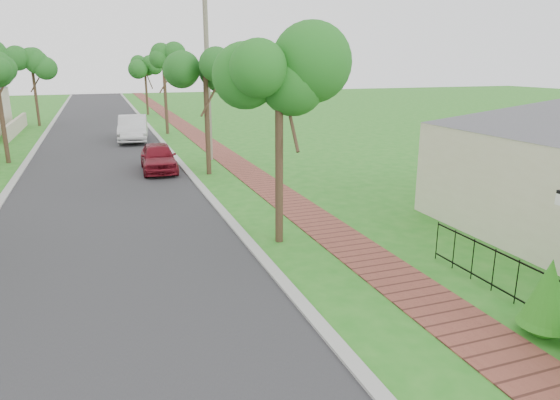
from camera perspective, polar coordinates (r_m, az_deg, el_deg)
ground at (r=8.32m, az=5.85°, el=-20.97°), size 160.00×160.00×0.00m
road at (r=26.45m, az=-19.54°, el=3.87°), size 7.00×120.00×0.02m
kerb_right at (r=26.70m, az=-11.69°, el=4.55°), size 0.30×120.00×0.10m
kerb_left at (r=26.70m, az=-27.37°, el=3.12°), size 0.30×120.00×0.10m
sidewalk at (r=27.18m, az=-6.25°, el=4.97°), size 1.50×120.00×0.03m
street_trees at (r=32.83m, az=-20.25°, el=13.91°), size 10.70×37.65×5.89m
parked_car_red at (r=23.82m, az=-13.73°, el=4.73°), size 1.70×3.90×1.31m
parked_car_white at (r=33.54m, az=-16.44°, el=7.84°), size 2.20×5.06×1.62m
near_tree at (r=13.38m, az=-0.10°, el=14.39°), size 2.28×2.28×5.85m
utility_pole at (r=25.89m, az=-8.30°, el=14.33°), size 1.20×0.24×8.81m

